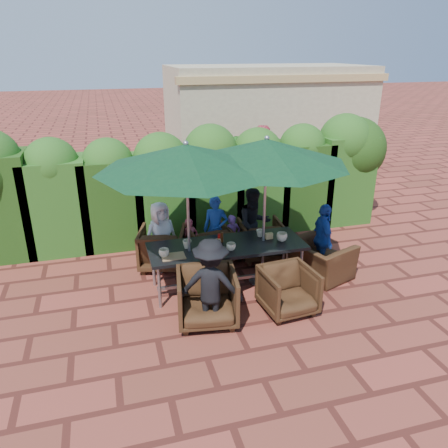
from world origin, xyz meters
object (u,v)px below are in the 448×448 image
object	(u,v)px
chair_far_right	(261,238)
chair_far_left	(162,246)
chair_far_mid	(208,242)
chair_end_right	(321,254)
dining_table	(227,249)
chair_near_left	(207,295)
chair_near_right	(288,288)
umbrella_right	(266,152)
umbrella_left	(186,158)

from	to	relation	value
chair_far_right	chair_far_left	bearing A→B (deg)	2.15
chair_far_mid	chair_end_right	distance (m)	2.03
dining_table	chair_far_right	size ratio (longest dim) A/B	3.19
dining_table	chair_far_mid	distance (m)	1.05
dining_table	chair_end_right	bearing A→B (deg)	-3.24
chair_far_mid	chair_near_left	xyz separation A→B (m)	(-0.47, -1.88, 0.05)
chair_near_right	umbrella_right	bearing A→B (deg)	87.56
umbrella_right	chair_end_right	distance (m)	2.06
umbrella_left	chair_near_right	bearing A→B (deg)	-34.73
chair_far_mid	umbrella_right	bearing A→B (deg)	118.76
chair_end_right	chair_near_right	bearing A→B (deg)	111.23
dining_table	chair_near_left	xyz separation A→B (m)	(-0.55, -0.87, -0.25)
chair_far_mid	chair_far_right	size ratio (longest dim) A/B	0.97
chair_far_left	chair_far_mid	bearing A→B (deg)	-162.63
chair_near_left	chair_far_left	bearing A→B (deg)	109.97
umbrella_left	chair_end_right	bearing A→B (deg)	-1.06
chair_near_left	chair_near_right	world-z (taller)	chair_near_left
umbrella_right	chair_near_right	world-z (taller)	umbrella_right
chair_end_right	umbrella_right	bearing A→B (deg)	64.12
umbrella_left	chair_near_left	world-z (taller)	umbrella_left
umbrella_right	chair_far_mid	size ratio (longest dim) A/B	3.38
umbrella_right	chair_far_right	size ratio (longest dim) A/B	3.26
chair_far_left	chair_far_right	bearing A→B (deg)	-166.95
umbrella_right	chair_near_left	distance (m)	2.31
chair_far_right	chair_near_right	size ratio (longest dim) A/B	1.04
umbrella_right	chair_far_right	xyz separation A→B (m)	(0.29, 0.88, -1.82)
chair_far_mid	dining_table	bearing A→B (deg)	88.20
chair_far_right	chair_near_left	world-z (taller)	chair_near_left
chair_far_left	chair_end_right	world-z (taller)	chair_end_right
umbrella_left	chair_near_right	xyz separation A→B (m)	(1.29, -0.90, -1.83)
chair_far_mid	chair_far_right	distance (m)	0.99
umbrella_right	chair_end_right	bearing A→B (deg)	-5.64
chair_near_left	chair_end_right	bearing A→B (deg)	28.46
umbrella_left	dining_table	bearing A→B (deg)	4.65
chair_near_right	chair_end_right	xyz separation A→B (m)	(0.97, 0.85, 0.04)
chair_far_mid	chair_near_left	bearing A→B (deg)	69.87
chair_far_mid	chair_end_right	bearing A→B (deg)	141.29
umbrella_right	chair_far_mid	xyz separation A→B (m)	(-0.69, 1.00, -1.83)
chair_far_left	chair_far_right	size ratio (longest dim) A/B	1.03
umbrella_left	chair_far_right	world-z (taller)	umbrella_left
chair_near_right	umbrella_left	bearing A→B (deg)	139.83
dining_table	umbrella_left	world-z (taller)	umbrella_left
dining_table	chair_near_right	size ratio (longest dim) A/B	3.30
chair_far_right	umbrella_left	bearing A→B (deg)	36.71
chair_far_left	umbrella_left	bearing A→B (deg)	121.63
umbrella_left	chair_near_left	bearing A→B (deg)	-84.63
chair_far_right	chair_end_right	xyz separation A→B (m)	(0.72, -0.98, 0.03)
umbrella_left	chair_far_left	size ratio (longest dim) A/B	3.27
chair_near_left	chair_end_right	xyz separation A→B (m)	(2.18, 0.78, -0.01)
umbrella_right	chair_near_left	xyz separation A→B (m)	(-1.17, -0.88, -1.78)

